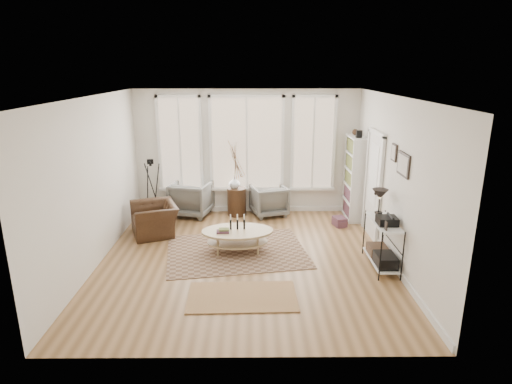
{
  "coord_description": "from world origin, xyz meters",
  "views": [
    {
      "loc": [
        0.14,
        -7.13,
        3.36
      ],
      "look_at": [
        0.2,
        0.6,
        1.1
      ],
      "focal_mm": 30.0,
      "sensor_mm": 36.0,
      "label": 1
    }
  ],
  "objects_px": {
    "armchair_right": "(269,200)",
    "side_table": "(236,179)",
    "accent_chair": "(155,219)",
    "low_shelf": "(382,239)",
    "bookcase": "(354,178)",
    "coffee_table": "(237,235)",
    "armchair_left": "(192,199)"
  },
  "relations": [
    {
      "from": "low_shelf",
      "to": "accent_chair",
      "type": "bearing_deg",
      "value": 159.98
    },
    {
      "from": "bookcase",
      "to": "coffee_table",
      "type": "relative_size",
      "value": 1.49
    },
    {
      "from": "armchair_right",
      "to": "coffee_table",
      "type": "bearing_deg",
      "value": 55.05
    },
    {
      "from": "bookcase",
      "to": "armchair_right",
      "type": "height_order",
      "value": "bookcase"
    },
    {
      "from": "bookcase",
      "to": "side_table",
      "type": "height_order",
      "value": "bookcase"
    },
    {
      "from": "side_table",
      "to": "accent_chair",
      "type": "xyz_separation_m",
      "value": [
        -1.67,
        -1.18,
        -0.56
      ]
    },
    {
      "from": "low_shelf",
      "to": "armchair_right",
      "type": "height_order",
      "value": "low_shelf"
    },
    {
      "from": "bookcase",
      "to": "armchair_left",
      "type": "xyz_separation_m",
      "value": [
        -3.74,
        0.22,
        -0.55
      ]
    },
    {
      "from": "low_shelf",
      "to": "accent_chair",
      "type": "distance_m",
      "value": 4.57
    },
    {
      "from": "coffee_table",
      "to": "armchair_right",
      "type": "bearing_deg",
      "value": 72.16
    },
    {
      "from": "armchair_left",
      "to": "side_table",
      "type": "xyz_separation_m",
      "value": [
        1.06,
        0.0,
        0.48
      ]
    },
    {
      "from": "accent_chair",
      "to": "armchair_right",
      "type": "bearing_deg",
      "value": 94.8
    },
    {
      "from": "low_shelf",
      "to": "armchair_left",
      "type": "height_order",
      "value": "low_shelf"
    },
    {
      "from": "low_shelf",
      "to": "armchair_right",
      "type": "bearing_deg",
      "value": 124.18
    },
    {
      "from": "accent_chair",
      "to": "armchair_left",
      "type": "bearing_deg",
      "value": 131.52
    },
    {
      "from": "armchair_left",
      "to": "accent_chair",
      "type": "xyz_separation_m",
      "value": [
        -0.61,
        -1.18,
        -0.08
      ]
    },
    {
      "from": "coffee_table",
      "to": "armchair_left",
      "type": "distance_m",
      "value": 2.39
    },
    {
      "from": "coffee_table",
      "to": "side_table",
      "type": "xyz_separation_m",
      "value": [
        -0.08,
        2.09,
        0.55
      ]
    },
    {
      "from": "armchair_right",
      "to": "side_table",
      "type": "relative_size",
      "value": 0.43
    },
    {
      "from": "bookcase",
      "to": "accent_chair",
      "type": "distance_m",
      "value": 4.49
    },
    {
      "from": "armchair_right",
      "to": "side_table",
      "type": "height_order",
      "value": "side_table"
    },
    {
      "from": "low_shelf",
      "to": "side_table",
      "type": "relative_size",
      "value": 0.71
    },
    {
      "from": "armchair_right",
      "to": "side_table",
      "type": "xyz_separation_m",
      "value": [
        -0.76,
        0.0,
        0.53
      ]
    },
    {
      "from": "bookcase",
      "to": "accent_chair",
      "type": "xyz_separation_m",
      "value": [
        -4.34,
        -0.96,
        -0.63
      ]
    },
    {
      "from": "armchair_right",
      "to": "accent_chair",
      "type": "height_order",
      "value": "armchair_right"
    },
    {
      "from": "bookcase",
      "to": "low_shelf",
      "type": "bearing_deg",
      "value": -91.28
    },
    {
      "from": "low_shelf",
      "to": "side_table",
      "type": "distance_m",
      "value": 3.81
    },
    {
      "from": "armchair_left",
      "to": "accent_chair",
      "type": "bearing_deg",
      "value": 76.29
    },
    {
      "from": "armchair_left",
      "to": "accent_chair",
      "type": "height_order",
      "value": "armchair_left"
    },
    {
      "from": "armchair_left",
      "to": "bookcase",
      "type": "bearing_deg",
      "value": -169.88
    },
    {
      "from": "armchair_right",
      "to": "accent_chair",
      "type": "relative_size",
      "value": 0.79
    },
    {
      "from": "side_table",
      "to": "accent_chair",
      "type": "height_order",
      "value": "side_table"
    }
  ]
}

